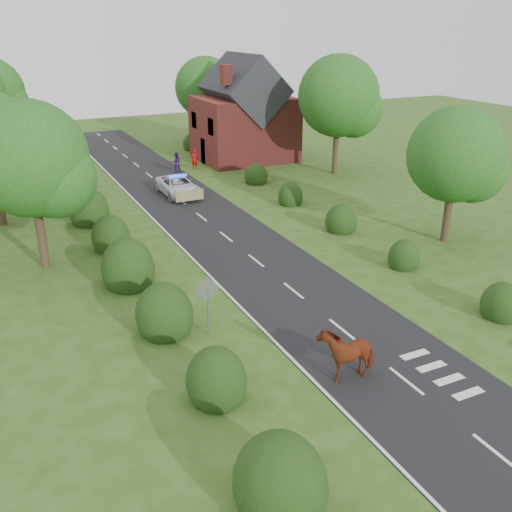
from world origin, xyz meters
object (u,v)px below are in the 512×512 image
cow (347,355)px  police_van (178,186)px  road_sign (208,297)px  pedestrian_purple (176,162)px  pedestrian_red (194,159)px

cow → police_van: bearing=176.1°
road_sign → police_van: 20.22m
police_van → pedestrian_purple: 6.85m
pedestrian_purple → police_van: bearing=82.5°
road_sign → pedestrian_purple: size_ratio=1.53×
cow → police_van: (1.97, 24.20, -0.13)m
road_sign → cow: (3.34, -4.71, -0.85)m
cow → police_van: cow is taller
police_van → pedestrian_red: size_ratio=2.91×
police_van → pedestrian_purple: size_ratio=2.95×
road_sign → police_van: bearing=74.8°
police_van → pedestrian_red: 7.86m
road_sign → pedestrian_purple: (7.38, 26.02, -0.82)m
pedestrian_red → cow: bearing=67.6°
road_sign → cow: 5.83m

